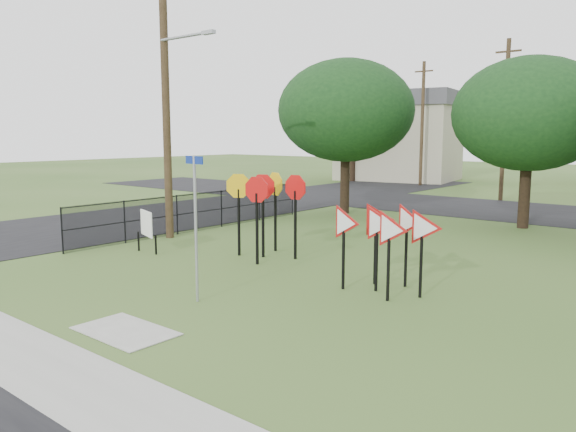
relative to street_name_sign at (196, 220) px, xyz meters
The scene contains 17 objects.
ground 1.92m from the street_name_sign, 24.29° to the left, with size 140.00×140.00×0.00m, color #385921.
sidewalk 4.43m from the street_name_sign, 83.76° to the right, with size 30.00×1.60×0.02m, color #9C9C93.
street_left 15.53m from the street_name_sign, 138.59° to the left, with size 8.00×50.00×0.02m, color black.
street_far 20.29m from the street_name_sign, 88.76° to the left, with size 60.00×8.00×0.02m, color black.
curb_pad 2.91m from the street_name_sign, 78.76° to the right, with size 2.00×1.20×0.02m, color #9C9C93.
street_name_sign is the anchor object (origin of this frame).
stop_sign_cluster 4.85m from the street_name_sign, 113.14° to the left, with size 2.39×2.00×2.58m.
yield_sign_cluster 4.45m from the street_name_sign, 50.36° to the left, with size 2.70×1.48×2.11m.
info_board 5.94m from the street_name_sign, 154.41° to the left, with size 1.03×0.39×1.35m.
utility_pole_main 8.91m from the street_name_sign, 145.38° to the left, with size 3.55×0.33×10.00m.
far_pole_a 24.40m from the street_name_sign, 93.69° to the left, with size 1.40×0.24×9.00m.
far_pole_c 31.79m from the street_name_sign, 107.57° to the left, with size 1.40×0.24×9.00m.
fence_run 9.70m from the street_name_sign, 138.01° to the left, with size 0.05×11.55×1.50m.
house_left 36.83m from the street_name_sign, 111.63° to the left, with size 10.58×8.88×7.20m.
tree_near_left 15.54m from the street_name_sign, 111.39° to the left, with size 6.40×6.40×7.27m.
tree_near_mid 15.62m from the street_name_sign, 80.89° to the left, with size 6.00×6.00×6.80m.
tree_far_left 34.13m from the street_name_sign, 117.26° to the left, with size 6.80×6.80×7.73m.
Camera 1 is at (8.97, -8.35, 3.73)m, focal length 35.00 mm.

